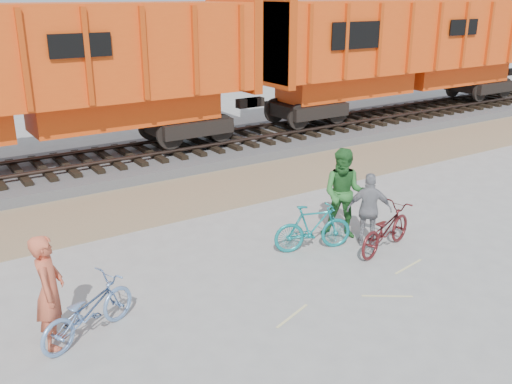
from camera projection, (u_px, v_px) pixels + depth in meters
ground at (310, 281)px, 10.64m from camera, size 120.00×120.00×0.00m
gravel_strip at (179, 197)px, 14.97m from camera, size 120.00×3.00×0.02m
ballast_bed at (129, 161)px, 17.69m from camera, size 120.00×4.00×0.30m
track at (129, 151)px, 17.58m from camera, size 120.00×2.60×0.24m
hopper_car_center at (13, 76)px, 15.18m from camera, size 14.00×3.13×4.65m
hopper_car_right at (406, 48)px, 22.95m from camera, size 14.00×3.13×4.65m
bicycle_blue at (88, 310)px, 8.77m from camera, size 1.87×1.26×0.93m
bicycle_teal at (313, 228)px, 11.78m from camera, size 1.74×0.97×1.01m
bicycle_maroon at (385, 229)px, 11.77m from camera, size 1.92×1.10×0.96m
person_solo at (50, 291)px, 8.45m from camera, size 0.66×0.78×1.80m
person_man at (344, 194)px, 12.29m from camera, size 1.20×1.22×1.99m
person_woman at (369, 210)px, 11.93m from camera, size 0.97×0.89×1.59m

